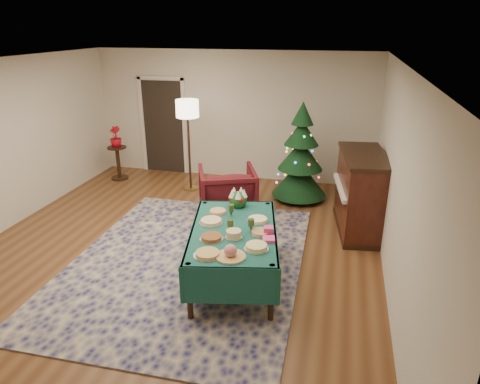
% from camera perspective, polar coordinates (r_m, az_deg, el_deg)
% --- Properties ---
extents(room_shell, '(7.00, 7.00, 7.00)m').
position_cam_1_polar(room_shell, '(6.01, -9.35, 3.49)').
color(room_shell, '#593319').
rests_on(room_shell, ground).
extents(doorway, '(1.08, 0.04, 2.16)m').
position_cam_1_polar(doorway, '(9.78, -10.18, 8.89)').
color(doorway, black).
rests_on(doorway, ground).
extents(rug, '(3.27, 4.25, 0.02)m').
position_cam_1_polar(rug, '(6.25, -7.07, -9.19)').
color(rug, '#14174D').
rests_on(rug, ground).
extents(buffet_table, '(1.47, 2.08, 0.74)m').
position_cam_1_polar(buffet_table, '(5.55, -0.86, -6.34)').
color(buffet_table, black).
rests_on(buffet_table, ground).
extents(platter_0, '(0.32, 0.32, 0.05)m').
position_cam_1_polar(platter_0, '(4.90, -4.36, -8.23)').
color(platter_0, silver).
rests_on(platter_0, buffet_table).
extents(platter_1, '(0.35, 0.35, 0.16)m').
position_cam_1_polar(platter_1, '(4.83, -1.27, -8.08)').
color(platter_1, silver).
rests_on(platter_1, buffet_table).
extents(platter_2, '(0.29, 0.29, 0.06)m').
position_cam_1_polar(platter_2, '(5.01, 2.20, -7.33)').
color(platter_2, silver).
rests_on(platter_2, buffet_table).
extents(platter_3, '(0.29, 0.29, 0.05)m').
position_cam_1_polar(platter_3, '(5.24, -3.83, -6.08)').
color(platter_3, silver).
rests_on(platter_3, buffet_table).
extents(platter_4, '(0.22, 0.22, 0.10)m').
position_cam_1_polar(platter_4, '(5.25, -0.86, -5.66)').
color(platter_4, silver).
rests_on(platter_4, buffet_table).
extents(platter_5, '(0.26, 0.26, 0.04)m').
position_cam_1_polar(platter_5, '(5.36, 2.73, -5.41)').
color(platter_5, silver).
rests_on(platter_5, buffet_table).
extents(platter_6, '(0.32, 0.32, 0.05)m').
position_cam_1_polar(platter_6, '(5.65, -3.87, -3.93)').
color(platter_6, silver).
rests_on(platter_6, buffet_table).
extents(platter_7, '(0.29, 0.29, 0.04)m').
position_cam_1_polar(platter_7, '(5.70, 2.36, -3.71)').
color(platter_7, silver).
rests_on(platter_7, buffet_table).
extents(platter_8, '(0.26, 0.26, 0.04)m').
position_cam_1_polar(platter_8, '(5.94, -2.97, -2.62)').
color(platter_8, silver).
rests_on(platter_8, buffet_table).
extents(goblet_0, '(0.08, 0.08, 0.17)m').
position_cam_1_polar(goblet_0, '(5.80, -1.19, -2.42)').
color(goblet_0, '#2D471E').
rests_on(goblet_0, buffet_table).
extents(goblet_1, '(0.08, 0.08, 0.17)m').
position_cam_1_polar(goblet_1, '(5.39, 1.49, -4.41)').
color(goblet_1, '#2D471E').
rests_on(goblet_1, buffet_table).
extents(goblet_2, '(0.08, 0.08, 0.17)m').
position_cam_1_polar(goblet_2, '(5.37, -1.30, -4.48)').
color(goblet_2, '#2D471E').
rests_on(goblet_2, buffet_table).
extents(napkin_stack, '(0.17, 0.17, 0.04)m').
position_cam_1_polar(napkin_stack, '(5.21, 3.84, -6.30)').
color(napkin_stack, '#F5448D').
rests_on(napkin_stack, buffet_table).
extents(gift_box, '(0.14, 0.14, 0.10)m').
position_cam_1_polar(gift_box, '(5.35, 3.82, -5.14)').
color(gift_box, '#D93C72').
rests_on(gift_box, buffet_table).
extents(centerpiece, '(0.27, 0.27, 0.30)m').
position_cam_1_polar(centerpiece, '(6.10, -0.28, -0.82)').
color(centerpiece, '#1E4C1E').
rests_on(centerpiece, buffet_table).
extents(armchair, '(1.21, 1.17, 0.97)m').
position_cam_1_polar(armchair, '(7.44, -1.71, 0.28)').
color(armchair, '#4D1016').
rests_on(armchair, ground).
extents(floor_lamp, '(0.44, 0.44, 1.83)m').
position_cam_1_polar(floor_lamp, '(8.45, -7.01, 10.25)').
color(floor_lamp, '#A57F3F').
rests_on(floor_lamp, ground).
extents(side_table, '(0.41, 0.41, 0.72)m').
position_cam_1_polar(side_table, '(9.68, -15.91, 3.69)').
color(side_table, black).
rests_on(side_table, ground).
extents(potted_plant, '(0.25, 0.44, 0.25)m').
position_cam_1_polar(potted_plant, '(9.54, -16.21, 6.52)').
color(potted_plant, '#A70B18').
rests_on(potted_plant, side_table).
extents(christmas_tree, '(1.10, 1.10, 1.89)m').
position_cam_1_polar(christmas_tree, '(8.14, 8.07, 4.66)').
color(christmas_tree, black).
rests_on(christmas_tree, ground).
extents(piano, '(0.89, 1.57, 1.30)m').
position_cam_1_polar(piano, '(7.15, 15.81, -0.22)').
color(piano, black).
rests_on(piano, ground).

